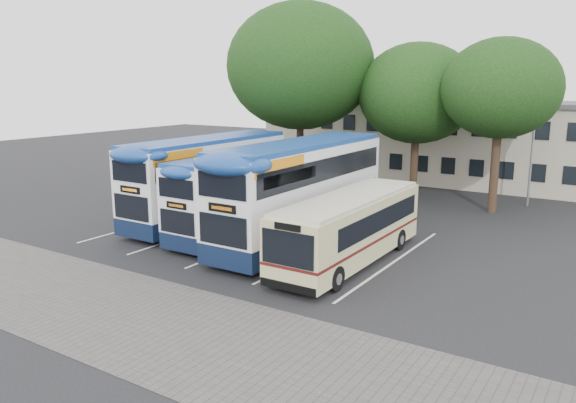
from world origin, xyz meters
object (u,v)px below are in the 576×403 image
(tree_right, at_px, (501,89))
(bus_dd_mid, at_px, (246,190))
(tree_mid, at_px, (417,93))
(bus_dd_left, at_px, (209,176))
(bus_dd_right, at_px, (301,188))
(tree_left, at_px, (300,66))
(lamp_post, at_px, (534,125))
(bus_single, at_px, (351,225))

(tree_right, relative_size, bus_dd_mid, 1.03)
(tree_mid, relative_size, bus_dd_left, 0.91)
(bus_dd_left, bearing_deg, bus_dd_right, -7.79)
(tree_right, height_order, bus_dd_mid, tree_right)
(tree_mid, height_order, bus_dd_left, tree_mid)
(tree_right, height_order, bus_dd_left, tree_right)
(bus_dd_left, height_order, bus_dd_right, bus_dd_right)
(bus_dd_right, bearing_deg, tree_mid, 87.29)
(tree_left, bearing_deg, bus_dd_left, -87.08)
(tree_mid, height_order, bus_dd_mid, tree_mid)
(bus_dd_left, relative_size, bus_dd_right, 0.95)
(lamp_post, distance_m, bus_dd_mid, 18.47)
(bus_dd_mid, height_order, bus_dd_right, bus_dd_right)
(lamp_post, distance_m, bus_single, 16.87)
(lamp_post, distance_m, bus_dd_left, 19.83)
(tree_left, bearing_deg, tree_right, 1.77)
(tree_mid, distance_m, tree_right, 5.85)
(bus_single, bearing_deg, tree_mid, 100.27)
(bus_dd_right, bearing_deg, bus_single, -22.84)
(tree_mid, height_order, tree_right, tree_mid)
(tree_mid, xyz_separation_m, bus_dd_mid, (-3.90, -13.50, -4.61))
(tree_mid, distance_m, bus_dd_right, 14.09)
(bus_dd_right, xyz_separation_m, bus_single, (3.33, -1.40, -1.03))
(bus_dd_mid, distance_m, bus_dd_right, 3.30)
(bus_dd_left, xyz_separation_m, bus_dd_right, (6.46, -0.88, 0.13))
(tree_left, xyz_separation_m, tree_right, (13.19, 0.41, -1.41))
(lamp_post, xyz_separation_m, bus_dd_right, (-7.70, -14.52, -2.39))
(lamp_post, bearing_deg, bus_single, -105.37)
(lamp_post, bearing_deg, tree_right, -117.98)
(bus_single, bearing_deg, lamp_post, 74.63)
(tree_mid, relative_size, bus_dd_mid, 1.03)
(tree_mid, distance_m, bus_dd_mid, 14.79)
(bus_dd_right, bearing_deg, tree_right, 62.06)
(lamp_post, bearing_deg, bus_dd_left, -136.08)
(tree_mid, bearing_deg, bus_dd_mid, -106.13)
(lamp_post, height_order, bus_single, lamp_post)
(lamp_post, bearing_deg, tree_left, -167.59)
(tree_mid, xyz_separation_m, bus_dd_right, (-0.64, -13.44, -4.19))
(tree_mid, bearing_deg, bus_single, -79.73)
(lamp_post, distance_m, tree_left, 15.47)
(tree_left, bearing_deg, lamp_post, 12.41)
(tree_right, height_order, bus_dd_right, tree_right)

